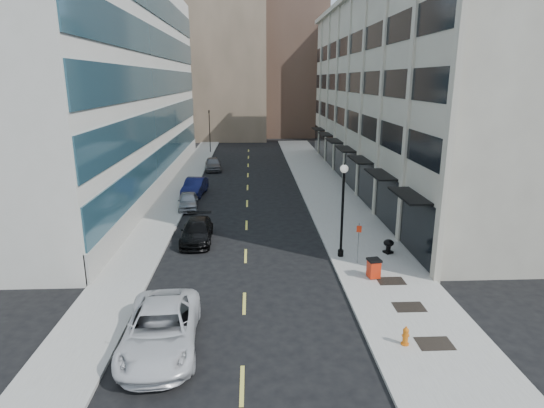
{
  "coord_description": "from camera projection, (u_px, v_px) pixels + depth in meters",
  "views": [
    {
      "loc": [
        0.42,
        -17.59,
        10.26
      ],
      "look_at": [
        1.63,
        8.92,
        2.98
      ],
      "focal_mm": 30.0,
      "sensor_mm": 36.0,
      "label": 1
    }
  ],
  "objects": [
    {
      "name": "sign_post",
      "position": [
        359.0,
        237.0,
        25.54
      ],
      "size": [
        0.27,
        0.12,
        2.38
      ],
      "rotation": [
        0.0,
        0.0,
        -0.33
      ],
      "color": "slate",
      "rests_on": "sidewalk_right"
    },
    {
      "name": "ground",
      "position": [
        244.0,
        325.0,
        19.64
      ],
      "size": [
        160.0,
        160.0,
        0.0
      ],
      "primitive_type": "plane",
      "color": "black",
      "rests_on": "ground"
    },
    {
      "name": "car_blue_sedan",
      "position": [
        195.0,
        187.0,
        41.62
      ],
      "size": [
        2.13,
        4.83,
        1.54
      ],
      "primitive_type": "imported",
      "rotation": [
        0.0,
        0.0,
        -0.11
      ],
      "color": "#121643",
      "rests_on": "ground"
    },
    {
      "name": "skyline_stone",
      "position": [
        349.0,
        81.0,
        81.36
      ],
      "size": [
        10.0,
        14.0,
        20.0
      ],
      "primitive_type": "cube",
      "color": "beige",
      "rests_on": "ground"
    },
    {
      "name": "building_right",
      "position": [
        421.0,
        93.0,
        44.01
      ],
      "size": [
        15.3,
        46.5,
        18.25
      ],
      "color": "beige",
      "rests_on": "ground"
    },
    {
      "name": "sidewalk_right",
      "position": [
        334.0,
        202.0,
        39.22
      ],
      "size": [
        5.0,
        80.0,
        0.15
      ],
      "primitive_type": "cube",
      "color": "gray",
      "rests_on": "ground"
    },
    {
      "name": "car_black_pickup",
      "position": [
        197.0,
        231.0,
        29.64
      ],
      "size": [
        2.07,
        4.86,
        1.4
      ],
      "primitive_type": "imported",
      "rotation": [
        0.0,
        0.0,
        0.02
      ],
      "color": "black",
      "rests_on": "ground"
    },
    {
      "name": "grate_near",
      "position": [
        435.0,
        343.0,
        18.01
      ],
      "size": [
        1.4,
        1.0,
        0.01
      ],
      "primitive_type": "cube",
      "color": "black",
      "rests_on": "sidewalk_right"
    },
    {
      "name": "skyline_tan_far",
      "position": [
        179.0,
        76.0,
        91.25
      ],
      "size": [
        12.0,
        14.0,
        22.0
      ],
      "primitive_type": "cube",
      "color": "#967B62",
      "rests_on": "ground"
    },
    {
      "name": "traffic_signal",
      "position": [
        209.0,
        113.0,
        64.12
      ],
      "size": [
        0.66,
        0.66,
        6.98
      ],
      "color": "black",
      "rests_on": "ground"
    },
    {
      "name": "road_centerline",
      "position": [
        247.0,
        213.0,
        36.01
      ],
      "size": [
        0.15,
        68.2,
        0.01
      ],
      "color": "#D8CC4C",
      "rests_on": "ground"
    },
    {
      "name": "lamppost",
      "position": [
        343.0,
        202.0,
        26.08
      ],
      "size": [
        0.47,
        0.47,
        5.62
      ],
      "color": "black",
      "rests_on": "sidewalk_right"
    },
    {
      "name": "grate_far",
      "position": [
        391.0,
        281.0,
        23.59
      ],
      "size": [
        1.4,
        1.0,
        0.01
      ],
      "primitive_type": "cube",
      "color": "black",
      "rests_on": "sidewalk_right"
    },
    {
      "name": "car_silver_sedan",
      "position": [
        188.0,
        201.0,
        37.14
      ],
      "size": [
        2.03,
        4.12,
        1.35
      ],
      "primitive_type": "imported",
      "rotation": [
        0.0,
        0.0,
        0.11
      ],
      "color": "gray",
      "rests_on": "ground"
    },
    {
      "name": "car_grey_sedan",
      "position": [
        213.0,
        164.0,
        52.98
      ],
      "size": [
        2.28,
        4.61,
        1.51
      ],
      "primitive_type": "imported",
      "rotation": [
        0.0,
        0.0,
        0.12
      ],
      "color": "slate",
      "rests_on": "ground"
    },
    {
      "name": "urn_planter",
      "position": [
        389.0,
        245.0,
        27.28
      ],
      "size": [
        0.62,
        0.62,
        0.86
      ],
      "rotation": [
        0.0,
        0.0,
        0.42
      ],
      "color": "black",
      "rests_on": "sidewalk_right"
    },
    {
      "name": "grate_mid",
      "position": [
        409.0,
        307.0,
        20.9
      ],
      "size": [
        1.4,
        1.0,
        0.01
      ],
      "primitive_type": "cube",
      "color": "black",
      "rests_on": "sidewalk_right"
    },
    {
      "name": "car_white_van",
      "position": [
        161.0,
        329.0,
        17.74
      ],
      "size": [
        3.15,
        6.22,
        1.68
      ],
      "primitive_type": "imported",
      "rotation": [
        0.0,
        0.0,
        0.06
      ],
      "color": "silver",
      "rests_on": "ground"
    },
    {
      "name": "building_left",
      "position": [
        75.0,
        83.0,
        42.3
      ],
      "size": [
        16.14,
        46.0,
        20.0
      ],
      "color": "silver",
      "rests_on": "ground"
    },
    {
      "name": "fire_hydrant",
      "position": [
        406.0,
        336.0,
        17.85
      ],
      "size": [
        0.32,
        0.32,
        0.78
      ],
      "rotation": [
        0.0,
        0.0,
        -0.0
      ],
      "color": "orange",
      "rests_on": "sidewalk_right"
    },
    {
      "name": "skyline_tan_near",
      "position": [
        226.0,
        58.0,
        81.26
      ],
      "size": [
        14.0,
        18.0,
        28.0
      ],
      "primitive_type": "cube",
      "color": "#967B62",
      "rests_on": "ground"
    },
    {
      "name": "skyline_brown",
      "position": [
        291.0,
        42.0,
        84.85
      ],
      "size": [
        12.0,
        16.0,
        34.0
      ],
      "primitive_type": "cube",
      "color": "brown",
      "rests_on": "ground"
    },
    {
      "name": "sidewalk_left",
      "position": [
        171.0,
        204.0,
        38.6
      ],
      "size": [
        3.0,
        80.0,
        0.15
      ],
      "primitive_type": "cube",
      "color": "gray",
      "rests_on": "ground"
    },
    {
      "name": "trash_bin",
      "position": [
        374.0,
        268.0,
        23.85
      ],
      "size": [
        0.75,
        0.79,
        1.06
      ],
      "rotation": [
        0.0,
        0.0,
        0.18
      ],
      "color": "red",
      "rests_on": "sidewalk_right"
    }
  ]
}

